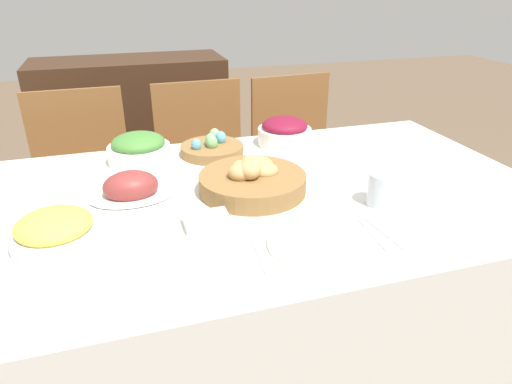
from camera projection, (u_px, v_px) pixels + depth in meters
ground_plane at (247, 384)px, 1.67m from camera, size 12.00×12.00×0.00m
dining_table at (246, 300)px, 1.51m from camera, size 1.80×1.00×0.78m
chair_far_right at (299, 163)px, 2.32m from camera, size 0.45×0.45×0.91m
chair_far_left at (85, 189)px, 2.05m from camera, size 0.42×0.42×0.91m
chair_far_center at (205, 175)px, 2.19m from camera, size 0.42×0.42×0.91m
sideboard at (136, 134)px, 2.85m from camera, size 1.11×0.44×0.91m
bread_basket at (252, 179)px, 1.34m from camera, size 0.32×0.32×0.11m
egg_basket at (212, 148)px, 1.62m from camera, size 0.22×0.22×0.08m
ham_platter at (131, 188)px, 1.31m from camera, size 0.24×0.17×0.09m
green_salad_bowl at (139, 149)px, 1.54m from camera, size 0.21×0.21×0.10m
beet_salad_bowl at (285, 132)px, 1.71m from camera, size 0.20×0.20×0.10m
pineapple_bowl at (55, 232)px, 1.07m from camera, size 0.21×0.21×0.09m
dinner_plate at (318, 243)px, 1.09m from camera, size 0.25×0.25×0.01m
fork at (259, 254)px, 1.05m from camera, size 0.02×0.16×0.00m
knife at (373, 235)px, 1.13m from camera, size 0.02×0.16×0.00m
spoon at (384, 233)px, 1.13m from camera, size 0.02×0.16×0.00m
drinking_cup at (382, 189)px, 1.26m from camera, size 0.08×0.08×0.09m
butter_dish at (206, 221)px, 1.16m from camera, size 0.11×0.07×0.03m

